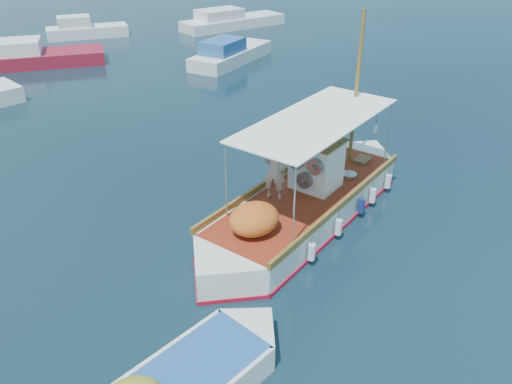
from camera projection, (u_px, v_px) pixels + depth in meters
ground at (291, 221)px, 15.63m from camera, size 160.00×160.00×0.00m
fishing_caique at (305, 203)px, 15.49m from camera, size 9.66×4.69×6.14m
bg_boat_n at (31, 57)px, 31.24m from camera, size 8.68×5.43×1.80m
bg_boat_ne at (230, 55)px, 31.81m from camera, size 7.17×4.80×1.80m
bg_boat_e at (230, 22)px, 41.40m from camera, size 9.00×2.62×1.80m
bg_boat_far_n at (85, 31)px, 38.32m from camera, size 6.27×3.60×1.80m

